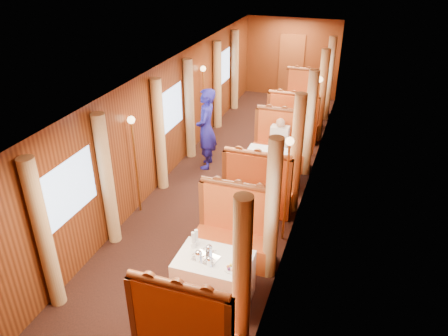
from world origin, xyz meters
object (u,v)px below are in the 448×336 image
at_px(banquette_mid_fwd, 258,191).
at_px(teapot_right, 209,262).
at_px(table_near, 214,279).
at_px(banquette_near_fwd, 186,330).
at_px(teapot_back, 209,251).
at_px(banquette_near_aft, 235,235).
at_px(table_mid, 270,169).
at_px(rose_vase_mid, 271,145).
at_px(banquette_far_aft, 305,100).
at_px(banquette_mid_aft, 280,148).
at_px(teapot_left, 199,257).
at_px(banquette_far_fwd, 292,124).
at_px(tea_tray, 206,258).
at_px(table_far, 299,113).
at_px(fruit_plate, 232,268).
at_px(steward, 206,129).
at_px(rose_vase_far, 301,94).
at_px(passenger, 279,139).

distance_m(banquette_mid_fwd, teapot_right, 2.67).
bearing_deg(table_near, teapot_right, -91.78).
bearing_deg(teapot_right, banquette_near_fwd, -83.38).
bearing_deg(teapot_back, banquette_near_aft, 81.68).
bearing_deg(table_mid, rose_vase_mid, 116.36).
bearing_deg(banquette_far_aft, banquette_mid_aft, -90.00).
distance_m(teapot_left, rose_vase_mid, 3.65).
distance_m(teapot_back, rose_vase_mid, 3.49).
xyz_separation_m(banquette_near_fwd, banquette_far_aft, (0.00, 9.03, 0.00)).
height_order(banquette_far_fwd, tea_tray, banquette_far_fwd).
height_order(banquette_mid_fwd, rose_vase_mid, banquette_mid_fwd).
distance_m(banquette_mid_aft, table_far, 2.49).
bearing_deg(fruit_plate, steward, 115.04).
distance_m(teapot_right, steward, 4.35).
xyz_separation_m(teapot_right, teapot_back, (-0.08, 0.21, 0.01)).
relative_size(banquette_mid_fwd, banquette_far_fwd, 1.00).
bearing_deg(fruit_plate, table_near, 156.02).
bearing_deg(teapot_left, steward, 99.58).
height_order(banquette_far_aft, rose_vase_far, banquette_far_aft).
distance_m(tea_tray, rose_vase_mid, 3.58).
height_order(banquette_mid_aft, teapot_left, banquette_mid_aft).
bearing_deg(passenger, teapot_right, -90.06).
distance_m(banquette_far_fwd, teapot_right, 6.16).
distance_m(banquette_near_aft, teapot_right, 1.23).
distance_m(banquette_far_fwd, fruit_plate, 6.14).
xyz_separation_m(teapot_left, fruit_plate, (0.48, -0.02, -0.05)).
relative_size(banquette_far_aft, teapot_left, 7.96).
bearing_deg(teapot_left, tea_tray, 35.33).
xyz_separation_m(banquette_near_fwd, teapot_back, (-0.09, 1.06, 0.39)).
bearing_deg(rose_vase_mid, rose_vase_far, 89.64).
bearing_deg(tea_tray, table_mid, 88.35).
bearing_deg(banquette_mid_fwd, banquette_far_fwd, 90.00).
distance_m(banquette_near_fwd, tea_tray, 1.04).
xyz_separation_m(table_far, rose_vase_far, (0.01, -0.03, 0.55)).
relative_size(banquette_mid_aft, teapot_back, 8.23).
bearing_deg(steward, rose_vase_mid, 64.57).
bearing_deg(table_mid, steward, 165.98).
relative_size(table_far, fruit_plate, 5.17).
relative_size(teapot_left, rose_vase_mid, 0.47).
xyz_separation_m(table_near, banquette_near_fwd, (0.00, -1.01, 0.05)).
xyz_separation_m(banquette_near_aft, teapot_right, (-0.00, -1.17, 0.38)).
relative_size(steward, passenger, 2.43).
height_order(table_near, banquette_mid_aft, banquette_mid_aft).
bearing_deg(banquette_far_fwd, rose_vase_far, 89.69).
distance_m(tea_tray, teapot_left, 0.12).
distance_m(banquette_mid_aft, tea_tray, 4.57).
bearing_deg(banquette_mid_fwd, rose_vase_far, 89.93).
height_order(table_far, teapot_right, teapot_right).
distance_m(banquette_far_aft, rose_vase_far, 1.16).
relative_size(banquette_near_aft, table_far, 1.28).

